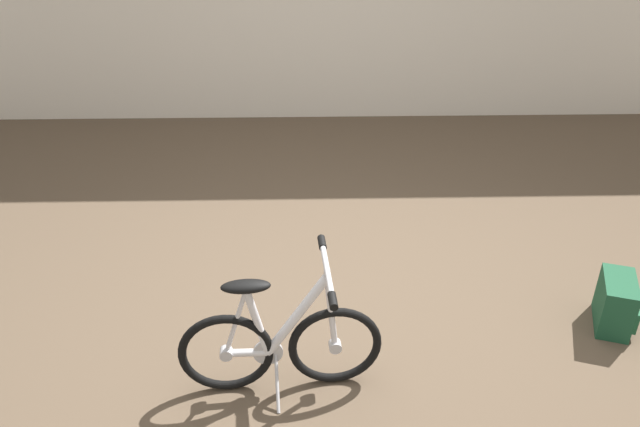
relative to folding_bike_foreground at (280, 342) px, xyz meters
The scene contains 3 objects.
ground_plane 0.71m from the folding_bike_foreground, 59.68° to the left, with size 8.22×8.22×0.00m, color brown.
folding_bike_foreground is the anchor object (origin of this frame).
backpack_on_floor 1.83m from the folding_bike_foreground, 12.89° to the left, with size 0.27×0.35×0.29m.
Camera 1 is at (-0.20, -2.80, 2.23)m, focal length 35.38 mm.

